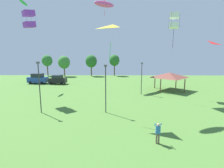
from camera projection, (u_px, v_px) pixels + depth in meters
The scene contains 17 objects.
person_standing_near_foreground at pixel (158, 132), 14.08m from camera, with size 0.52×0.51×1.78m.
kite_flying_2 at pixel (29, 19), 26.46m from camera, with size 2.15×2.15×2.60m.
kite_flying_3 at pixel (174, 21), 29.09m from camera, with size 1.88×1.92×5.75m.
kite_flying_4 at pixel (113, 33), 19.51m from camera, with size 2.56×2.21×3.61m.
kite_flying_6 at pixel (206, 46), 34.67m from camera, with size 3.85×3.64×0.98m.
kite_flying_7 at pixel (104, 4), 37.52m from camera, with size 4.84×4.94×3.59m.
kite_flying_8 at pixel (23, 3), 36.26m from camera, with size 1.09×2.42×1.18m.
parked_car_leftmost at pixel (38, 79), 43.17m from camera, with size 4.85×2.35×2.52m.
parked_car_second_from_left at pixel (58, 80), 42.50m from camera, with size 4.28×2.25×2.20m.
park_pavilion at pixel (169, 75), 34.86m from camera, with size 5.86×6.00×3.60m.
light_post_0 at pixel (142, 76), 31.44m from camera, with size 0.36×0.20×5.73m.
light_post_1 at pixel (106, 86), 21.27m from camera, with size 0.36×0.20×5.96m.
light_post_2 at pixel (39, 84), 21.23m from camera, with size 0.36×0.20×6.33m.
treeline_tree_0 at pixel (47, 61), 58.63m from camera, with size 3.46×3.46×6.98m.
treeline_tree_1 at pixel (64, 62), 56.88m from camera, with size 3.81×3.81×6.70m.
treeline_tree_2 at pixel (91, 61), 57.81m from camera, with size 3.77×3.77×6.98m.
treeline_tree_3 at pixel (114, 60), 58.50m from camera, with size 3.45×3.45×7.08m.
Camera 1 is at (0.97, -0.08, 7.18)m, focal length 28.00 mm.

